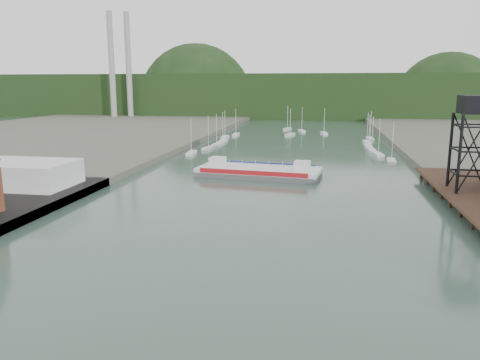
% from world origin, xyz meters
% --- Properties ---
extents(white_shed, '(18.00, 12.00, 4.50)m').
position_xyz_m(white_shed, '(-44.00, 50.00, 3.85)').
color(white_shed, silver).
rests_on(white_shed, west_quay).
extents(lift_tower, '(6.50, 6.50, 16.00)m').
position_xyz_m(lift_tower, '(35.00, 58.00, 15.65)').
color(lift_tower, black).
rests_on(lift_tower, east_pier).
extents(marina_sailboats, '(57.71, 92.65, 0.90)m').
position_xyz_m(marina_sailboats, '(0.08, 138.46, 0.35)').
color(marina_sailboats, silver).
rests_on(marina_sailboats, ground).
extents(smokestacks, '(11.20, 8.20, 60.00)m').
position_xyz_m(smokestacks, '(-106.00, 232.50, 30.00)').
color(smokestacks, '#999A95').
rests_on(smokestacks, ground).
extents(distant_hills, '(500.00, 120.00, 80.00)m').
position_xyz_m(distant_hills, '(-3.98, 301.35, 10.38)').
color(distant_hills, black).
rests_on(distant_hills, ground).
extents(chain_ferry, '(27.75, 13.70, 3.84)m').
position_xyz_m(chain_ferry, '(-3.81, 74.90, 1.10)').
color(chain_ferry, '#545456').
rests_on(chain_ferry, ground).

